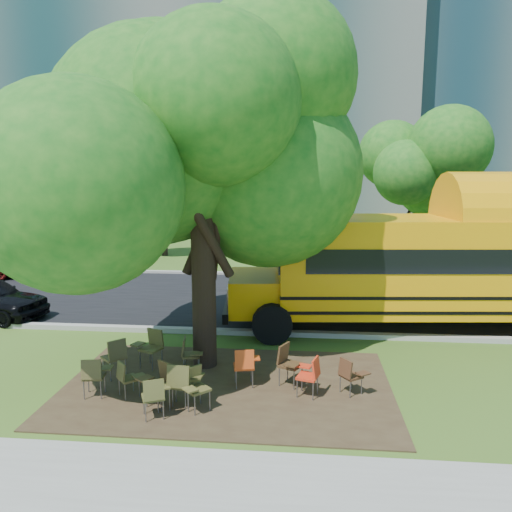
# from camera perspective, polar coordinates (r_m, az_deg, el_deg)

# --- Properties ---
(ground) EXTENTS (160.00, 160.00, 0.00)m
(ground) POSITION_cam_1_polar(r_m,az_deg,el_deg) (11.77, -7.87, -13.39)
(ground) COLOR #2F4F18
(ground) RESTS_ON ground
(dirt_patch) EXTENTS (7.00, 4.50, 0.03)m
(dirt_patch) POSITION_cam_1_polar(r_m,az_deg,el_deg) (11.13, -3.29, -14.62)
(dirt_patch) COLOR #382819
(dirt_patch) RESTS_ON ground
(asphalt_road) EXTENTS (80.00, 8.00, 0.04)m
(asphalt_road) POSITION_cam_1_polar(r_m,az_deg,el_deg) (18.29, -2.84, -4.81)
(asphalt_road) COLOR black
(asphalt_road) RESTS_ON ground
(kerb_near) EXTENTS (80.00, 0.25, 0.14)m
(kerb_near) POSITION_cam_1_polar(r_m,az_deg,el_deg) (14.49, -5.14, -8.55)
(kerb_near) COLOR gray
(kerb_near) RESTS_ON ground
(kerb_far) EXTENTS (80.00, 0.25, 0.14)m
(kerb_far) POSITION_cam_1_polar(r_m,az_deg,el_deg) (22.24, -1.33, -2.05)
(kerb_far) COLOR gray
(kerb_far) RESTS_ON ground
(building_main) EXTENTS (38.00, 16.00, 22.00)m
(building_main) POSITION_cam_1_polar(r_m,az_deg,el_deg) (48.14, -7.65, 17.25)
(building_main) COLOR slate
(building_main) RESTS_ON ground
(bg_tree_0) EXTENTS (5.20, 5.20, 7.18)m
(bg_tree_0) POSITION_cam_1_polar(r_m,az_deg,el_deg) (27.67, -26.68, 8.62)
(bg_tree_0) COLOR black
(bg_tree_0) RESTS_ON ground
(bg_tree_2) EXTENTS (4.80, 4.80, 6.62)m
(bg_tree_2) POSITION_cam_1_polar(r_m,az_deg,el_deg) (27.59, -10.63, 8.73)
(bg_tree_2) COLOR black
(bg_tree_2) RESTS_ON ground
(bg_tree_3) EXTENTS (5.60, 5.60, 7.84)m
(bg_tree_3) POSITION_cam_1_polar(r_m,az_deg,el_deg) (25.12, 18.20, 10.21)
(bg_tree_3) COLOR black
(bg_tree_3) RESTS_ON ground
(main_tree) EXTENTS (7.20, 7.20, 8.75)m
(main_tree) POSITION_cam_1_polar(r_m,az_deg,el_deg) (11.38, -6.27, 12.36)
(main_tree) COLOR black
(main_tree) RESTS_ON ground
(school_bus) EXTENTS (13.65, 4.18, 3.29)m
(school_bus) POSITION_cam_1_polar(r_m,az_deg,el_deg) (15.87, 24.36, -0.95)
(school_bus) COLOR orange
(school_bus) RESTS_ON ground
(chair_0) EXTENTS (0.58, 0.58, 0.87)m
(chair_0) POSITION_cam_1_polar(r_m,az_deg,el_deg) (10.92, -17.98, -12.63)
(chair_0) COLOR #4B4320
(chair_0) RESTS_ON ground
(chair_1) EXTENTS (0.66, 0.53, 0.78)m
(chair_1) POSITION_cam_1_polar(r_m,az_deg,el_deg) (10.76, -14.53, -13.12)
(chair_1) COLOR #4D4521
(chair_1) RESTS_ON ground
(chair_2) EXTENTS (0.57, 0.65, 0.83)m
(chair_2) POSITION_cam_1_polar(r_m,az_deg,el_deg) (9.79, -11.51, -15.15)
(chair_2) COLOR #4E4B22
(chair_2) RESTS_ON ground
(chair_3) EXTENTS (0.78, 0.61, 0.91)m
(chair_3) POSITION_cam_1_polar(r_m,az_deg,el_deg) (10.22, -10.87, -13.73)
(chair_3) COLOR #4E371C
(chair_3) RESTS_ON ground
(chair_4) EXTENTS (0.66, 0.56, 0.96)m
(chair_4) POSITION_cam_1_polar(r_m,az_deg,el_deg) (10.03, -8.46, -13.95)
(chair_4) COLOR #43401D
(chair_4) RESTS_ON ground
(chair_5) EXTENTS (0.59, 0.74, 0.87)m
(chair_5) POSITION_cam_1_polar(r_m,az_deg,el_deg) (9.99, -7.02, -14.37)
(chair_5) COLOR brown
(chair_5) RESTS_ON ground
(chair_6) EXTENTS (0.52, 0.66, 0.86)m
(chair_6) POSITION_cam_1_polar(r_m,az_deg,el_deg) (10.52, 6.23, -13.10)
(chair_6) COLOR red
(chair_6) RESTS_ON ground
(chair_7) EXTENTS (0.67, 0.53, 0.79)m
(chair_7) POSITION_cam_1_polar(r_m,az_deg,el_deg) (10.71, 10.72, -13.02)
(chair_7) COLOR #482B19
(chair_7) RESTS_ON ground
(chair_8) EXTENTS (0.63, 0.80, 0.93)m
(chair_8) POSITION_cam_1_polar(r_m,az_deg,el_deg) (11.75, -15.71, -10.70)
(chair_8) COLOR brown
(chair_8) RESTS_ON ground
(chair_9) EXTENTS (0.74, 0.58, 0.92)m
(chair_9) POSITION_cam_1_polar(r_m,az_deg,el_deg) (12.16, -11.89, -9.85)
(chair_9) COLOR brown
(chair_9) RESTS_ON ground
(chair_10) EXTENTS (0.57, 0.57, 0.85)m
(chair_10) POSITION_cam_1_polar(r_m,az_deg,el_deg) (11.67, -7.65, -10.82)
(chair_10) COLOR #4A4020
(chair_10) RESTS_ON ground
(chair_11) EXTENTS (0.60, 0.62, 0.89)m
(chair_11) POSITION_cam_1_polar(r_m,az_deg,el_deg) (10.88, -1.24, -12.16)
(chair_11) COLOR #C64315
(chair_11) RESTS_ON ground
(chair_12) EXTENTS (0.60, 0.76, 0.92)m
(chair_12) POSITION_cam_1_polar(r_m,az_deg,el_deg) (10.96, 3.68, -11.88)
(chair_12) COLOR #442D18
(chair_12) RESTS_ON ground
(bg_car_red) EXTENTS (5.56, 3.81, 1.41)m
(bg_car_red) POSITION_cam_1_polar(r_m,az_deg,el_deg) (24.16, -22.82, -0.34)
(bg_car_red) COLOR #5F1310
(bg_car_red) RESTS_ON ground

